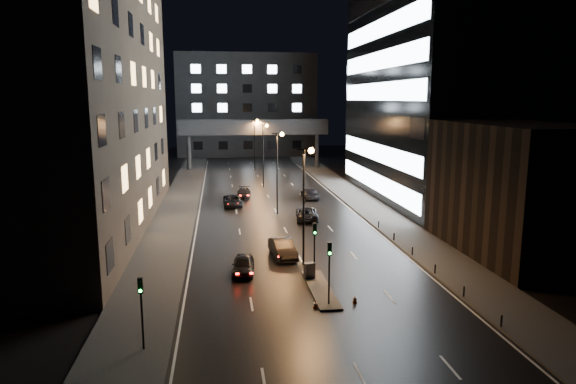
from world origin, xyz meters
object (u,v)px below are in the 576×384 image
Objects in this scene: car_toward_a at (307,214)px; utility_cabinet at (309,270)px; car_away_c at (233,201)px; car_toward_b at (310,193)px; car_away_b at (283,248)px; car_away_a at (243,265)px; car_away_d at (244,193)px.

utility_cabinet is at bearing 87.52° from car_toward_a.
car_toward_a reaches higher than car_away_c.
car_toward_b is at bearing -95.07° from car_toward_a.
car_toward_b is 4.17× the size of utility_cabinet.
car_away_b is at bearing 78.48° from car_toward_a.
car_away_a is 0.93× the size of car_away_d.
car_away_d is 0.92× the size of car_toward_b.
car_away_b is 23.45m from car_away_c.
car_toward_b is (9.44, -1.79, 0.06)m from car_away_d.
car_away_a is at bearing 68.87° from car_toward_b.
car_away_d is 34.99m from utility_cabinet.
car_away_d is 3.85× the size of utility_cabinet.
car_toward_a is 4.41× the size of utility_cabinet.
car_away_a is 32.78m from car_away_d.
utility_cabinet is at bearing -16.17° from car_away_a.
car_away_b is at bearing 73.42° from car_toward_b.
car_toward_a is 1.06× the size of car_toward_b.
car_toward_a is (8.50, -9.02, 0.02)m from car_away_c.
car_toward_a is 20.37m from utility_cabinet.
utility_cabinet is at bearing 78.40° from car_toward_b.
car_away_b is 1.07× the size of car_away_d.
car_away_d is at bearing -58.65° from car_toward_a.
car_toward_b is at bearing 17.94° from car_away_c.
car_toward_a reaches higher than car_away_d.
car_away_d is 9.61m from car_toward_b.
car_toward_b is at bearing 76.02° from car_away_a.
car_away_a is 0.86× the size of car_toward_b.
car_away_c is 4.29× the size of utility_cabinet.
car_away_c is 12.39m from car_toward_a.
car_toward_a is at bearing 67.17° from utility_cabinet.
car_away_b is at bearing 51.93° from car_away_a.
car_toward_b is 33.54m from utility_cabinet.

